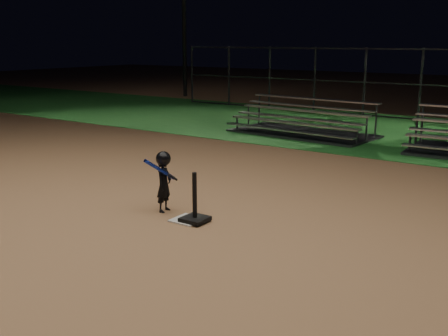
# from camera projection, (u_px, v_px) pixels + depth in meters

# --- Properties ---
(ground) EXTENTS (80.00, 80.00, 0.00)m
(ground) POSITION_uv_depth(u_px,v_px,m) (188.00, 221.00, 8.39)
(ground) COLOR #9A6B46
(ground) RESTS_ON ground
(grass_strip) EXTENTS (60.00, 8.00, 0.01)m
(grass_strip) POSITION_uv_depth(u_px,v_px,m) (391.00, 132.00, 16.40)
(grass_strip) COLOR #1A511D
(grass_strip) RESTS_ON ground
(home_plate) EXTENTS (0.45, 0.45, 0.02)m
(home_plate) POSITION_uv_depth(u_px,v_px,m) (188.00, 220.00, 8.39)
(home_plate) COLOR beige
(home_plate) RESTS_ON ground
(batting_tee) EXTENTS (0.38, 0.38, 0.77)m
(batting_tee) POSITION_uv_depth(u_px,v_px,m) (195.00, 212.00, 8.27)
(batting_tee) COLOR black
(batting_tee) RESTS_ON home_plate
(child_batter) EXTENTS (0.39, 0.61, 1.01)m
(child_batter) POSITION_uv_depth(u_px,v_px,m) (164.00, 180.00, 8.73)
(child_batter) COLOR black
(child_batter) RESTS_ON ground
(bleacher_left) EXTENTS (4.40, 2.44, 1.04)m
(bleacher_left) POSITION_uv_depth(u_px,v_px,m) (302.00, 128.00, 15.97)
(bleacher_left) COLOR #AFAFB3
(bleacher_left) RESTS_ON ground
(backstop_fence) EXTENTS (20.08, 0.08, 2.50)m
(backstop_fence) POSITION_uv_depth(u_px,v_px,m) (421.00, 85.00, 18.52)
(backstop_fence) COLOR #38383D
(backstop_fence) RESTS_ON ground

